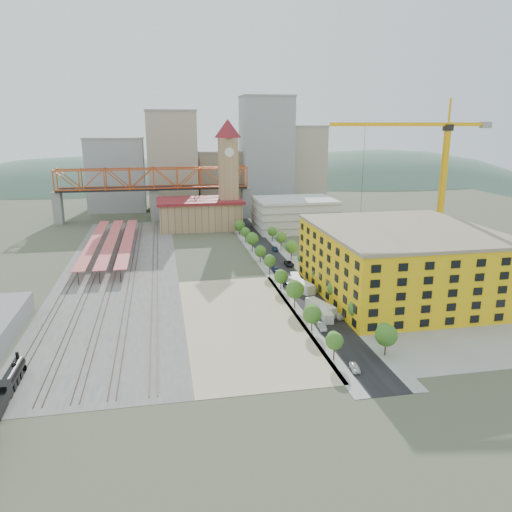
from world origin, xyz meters
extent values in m
plane|color=#474C38|center=(0.00, 0.00, 0.00)|extent=(400.00, 400.00, 0.00)
cube|color=#605E59|center=(-36.00, 17.50, 0.03)|extent=(36.00, 165.00, 0.06)
cube|color=tan|center=(-4.00, -31.50, 0.03)|extent=(28.00, 67.00, 0.06)
cube|color=black|center=(16.00, 15.00, 0.03)|extent=(12.00, 170.00, 0.06)
cube|color=gray|center=(10.50, 15.00, 0.02)|extent=(3.00, 170.00, 0.04)
cube|color=gray|center=(21.50, 15.00, 0.02)|extent=(3.00, 170.00, 0.04)
cube|color=gray|center=(45.00, -20.00, 0.03)|extent=(50.00, 90.00, 0.06)
cube|color=#382B23|center=(-50.72, 17.50, 0.15)|extent=(0.12, 160.00, 0.18)
cube|color=#382B23|center=(-49.28, 17.50, 0.15)|extent=(0.12, 160.00, 0.18)
cube|color=#382B23|center=(-44.72, 17.50, 0.15)|extent=(0.12, 160.00, 0.18)
cube|color=#382B23|center=(-43.28, 17.50, 0.15)|extent=(0.12, 160.00, 0.18)
cube|color=#382B23|center=(-38.72, 17.50, 0.15)|extent=(0.12, 160.00, 0.18)
cube|color=#382B23|center=(-37.28, 17.50, 0.15)|extent=(0.12, 160.00, 0.18)
cube|color=#382B23|center=(-32.72, 17.50, 0.15)|extent=(0.12, 160.00, 0.18)
cube|color=#382B23|center=(-31.28, 17.50, 0.15)|extent=(0.12, 160.00, 0.18)
cube|color=#382B23|center=(-25.72, 17.50, 0.15)|extent=(0.12, 160.00, 0.18)
cube|color=#382B23|center=(-24.28, 17.50, 0.15)|extent=(0.12, 160.00, 0.18)
cube|color=#C94D51|center=(-47.00, 45.00, 4.00)|extent=(4.00, 80.00, 0.25)
cylinder|color=black|center=(-47.00, 45.00, 2.00)|extent=(0.24, 0.24, 4.00)
cube|color=#C94D51|center=(-41.00, 45.00, 4.00)|extent=(4.00, 80.00, 0.25)
cylinder|color=black|center=(-41.00, 45.00, 2.00)|extent=(0.24, 0.24, 4.00)
cube|color=#C94D51|center=(-35.00, 45.00, 4.00)|extent=(4.00, 80.00, 0.25)
cylinder|color=black|center=(-35.00, 45.00, 2.00)|extent=(0.24, 0.24, 4.00)
cube|color=tan|center=(-5.00, 82.00, 6.00)|extent=(36.00, 22.00, 12.00)
cube|color=maroon|center=(-5.00, 82.00, 12.50)|extent=(38.00, 24.00, 1.20)
cube|color=tan|center=(8.00, 80.00, 20.00)|extent=(8.00, 8.00, 40.00)
pyramid|color=maroon|center=(8.00, 80.00, 48.00)|extent=(12.00, 12.00, 8.00)
cylinder|color=white|center=(8.00, 75.90, 34.00)|extent=(4.00, 0.30, 4.00)
cube|color=silver|center=(36.00, 70.00, 7.00)|extent=(34.00, 26.00, 14.00)
cube|color=gray|center=(-70.00, 105.00, 7.50)|extent=(4.00, 6.00, 15.00)
cube|color=gray|center=(20.00, 105.00, 7.50)|extent=(4.00, 6.00, 15.00)
cube|color=gray|center=(-25.00, 105.00, 7.50)|extent=(4.00, 6.00, 15.00)
cube|color=black|center=(-25.00, 105.00, 15.50)|extent=(90.00, 9.00, 1.00)
cube|color=yellow|center=(42.00, -20.00, 9.00)|extent=(44.00, 50.00, 18.00)
cube|color=gray|center=(42.00, -20.00, 18.40)|extent=(44.60, 50.60, 0.80)
cube|color=#9EA0A3|center=(-45.00, 140.00, 19.00)|extent=(30.00, 25.00, 38.00)
cube|color=#B2A58C|center=(-15.00, 135.00, 26.00)|extent=(26.00, 22.00, 52.00)
cube|color=gray|center=(12.00, 150.00, 15.00)|extent=(24.00, 24.00, 30.00)
cube|color=#9EA0A3|center=(38.00, 140.00, 30.00)|extent=(28.00, 22.00, 60.00)
cube|color=#B2A58C|center=(62.00, 145.00, 22.00)|extent=(22.00, 20.00, 44.00)
cube|color=brown|center=(-2.00, 160.00, 13.00)|extent=(20.00, 20.00, 26.00)
ellipsoid|color=#4C6B59|center=(-80.00, 260.00, -68.00)|extent=(396.00, 216.00, 180.00)
ellipsoid|color=#4C6B59|center=(40.00, 260.00, -92.00)|extent=(484.00, 264.00, 220.00)
ellipsoid|color=#4C6B59|center=(160.00, 260.00, -70.00)|extent=(418.00, 228.00, 190.00)
cylinder|color=black|center=(-50.00, -53.82, 2.17)|extent=(2.27, 10.87, 2.27)
cube|color=black|center=(-50.00, -59.71, 2.36)|extent=(2.54, 2.72, 2.90)
cylinder|color=black|center=(-50.00, -49.29, 3.81)|extent=(0.63, 0.63, 1.45)
sphere|color=black|center=(-50.00, -52.01, 3.35)|extent=(0.91, 0.91, 0.91)
cone|color=black|center=(-50.00, -47.66, 0.82)|extent=(2.36, 1.45, 2.36)
cube|color=#F4AC0F|center=(66.77, 3.91, 21.91)|extent=(1.56, 1.56, 43.82)
cube|color=black|center=(66.77, 3.91, 44.79)|extent=(2.43, 2.43, 1.95)
cube|color=#F4AC0F|center=(48.52, 6.98, 45.77)|extent=(36.68, 7.30, 1.17)
cube|color=#F4AC0F|center=(72.53, 2.94, 45.77)|extent=(11.72, 3.09, 1.17)
cube|color=gray|center=(78.29, 1.97, 45.57)|extent=(3.29, 2.89, 1.95)
cube|color=#F4AC0F|center=(66.77, 3.91, 49.66)|extent=(0.49, 0.49, 7.79)
cube|color=silver|center=(16.00, -33.25, 1.18)|extent=(3.13, 8.78, 2.35)
cube|color=silver|center=(16.00, -29.63, 1.35)|extent=(5.60, 10.21, 2.71)
cube|color=silver|center=(16.00, -11.97, 1.42)|extent=(5.53, 10.70, 2.83)
cube|color=silver|center=(16.00, -5.99, 1.23)|extent=(3.74, 9.26, 2.46)
imported|color=silver|center=(13.00, -60.00, 0.66)|extent=(1.92, 3.99, 1.32)
imported|color=#9A9A9F|center=(13.00, -39.82, 0.74)|extent=(1.92, 4.58, 1.47)
imported|color=black|center=(13.00, -9.94, 0.80)|extent=(2.97, 5.91, 1.60)
imported|color=navy|center=(13.00, 7.42, 0.67)|extent=(2.09, 4.73, 1.35)
imported|color=silver|center=(19.00, -34.02, 0.70)|extent=(1.86, 4.16, 1.39)
imported|color=gray|center=(19.00, -14.03, 0.66)|extent=(1.90, 4.16, 1.32)
imported|color=black|center=(19.00, 13.33, 0.75)|extent=(2.53, 5.42, 1.50)
imported|color=#1A304C|center=(19.00, 33.79, 0.69)|extent=(2.48, 4.98, 1.39)
camera|label=1|loc=(-22.07, -141.81, 46.01)|focal=35.00mm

